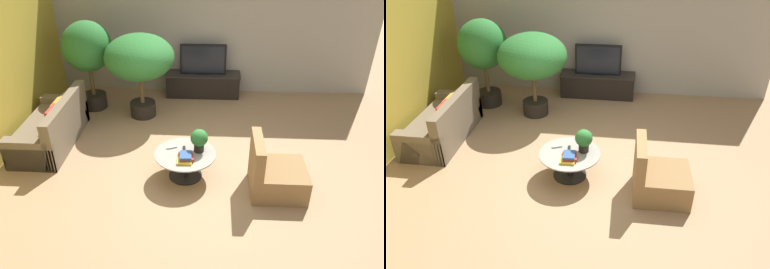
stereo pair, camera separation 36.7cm
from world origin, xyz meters
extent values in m
plane|color=#9E7A56|center=(0.00, 0.00, 0.00)|extent=(24.00, 24.00, 0.00)
cube|color=#A39E93|center=(0.00, 3.26, 1.50)|extent=(7.40, 0.12, 3.00)
cube|color=black|center=(0.01, 2.94, 0.26)|extent=(1.60, 0.48, 0.51)
cube|color=#2D2823|center=(0.01, 2.94, 0.50)|extent=(1.64, 0.50, 0.02)
cube|color=black|center=(0.01, 2.94, 0.84)|extent=(0.99, 0.08, 0.65)
cube|color=black|center=(0.01, 2.90, 0.84)|extent=(0.91, 0.00, 0.59)
cube|color=black|center=(0.01, 2.94, 0.52)|extent=(0.30, 0.13, 0.02)
cylinder|color=black|center=(-0.17, -0.08, 0.01)|extent=(0.52, 0.52, 0.02)
cylinder|color=black|center=(-0.17, -0.08, 0.20)|extent=(0.10, 0.10, 0.40)
cylinder|color=gray|center=(-0.17, -0.08, 0.41)|extent=(0.94, 0.94, 0.02)
cube|color=brown|center=(-2.63, 0.76, 0.21)|extent=(0.84, 1.79, 0.42)
cube|color=brown|center=(-2.29, 0.76, 0.63)|extent=(0.16, 1.79, 0.42)
cube|color=brown|center=(-2.63, 1.56, 0.27)|extent=(0.84, 0.20, 0.54)
cube|color=brown|center=(-2.63, -0.03, 0.27)|extent=(0.84, 0.20, 0.54)
cube|color=olive|center=(-2.45, 1.21, 0.57)|extent=(0.14, 0.34, 0.31)
cube|color=orange|center=(-2.45, 0.91, 0.59)|extent=(0.15, 0.37, 0.34)
cube|color=#B23328|center=(-2.45, 0.61, 0.59)|extent=(0.15, 0.38, 0.36)
cube|color=#B23328|center=(-2.45, 0.32, 0.55)|extent=(0.16, 0.29, 0.28)
cube|color=olive|center=(1.21, -0.36, 0.20)|extent=(0.80, 0.76, 0.40)
cube|color=olive|center=(0.88, -0.36, 0.63)|extent=(0.14, 0.76, 0.46)
cylinder|color=black|center=(-2.25, 2.21, 0.15)|extent=(0.51, 0.51, 0.30)
cylinder|color=brown|center=(-2.25, 2.21, 0.56)|extent=(0.08, 0.08, 0.53)
ellipsoid|color=#286B2D|center=(-2.25, 2.21, 1.32)|extent=(0.97, 0.97, 0.98)
cylinder|color=black|center=(-1.17, 1.90, 0.14)|extent=(0.51, 0.51, 0.29)
cylinder|color=brown|center=(-1.17, 1.90, 0.55)|extent=(0.08, 0.08, 0.52)
ellipsoid|color=#286B2D|center=(-1.17, 1.90, 1.23)|extent=(1.32, 1.32, 0.85)
cylinder|color=black|center=(0.04, -0.01, 0.48)|extent=(0.16, 0.16, 0.12)
sphere|color=#286B2D|center=(0.04, -0.01, 0.65)|extent=(0.27, 0.27, 0.27)
cube|color=gold|center=(-0.16, -0.26, 0.43)|extent=(0.22, 0.31, 0.03)
cube|color=#A32823|center=(-0.15, -0.24, 0.46)|extent=(0.24, 0.27, 0.03)
cube|color=#2D4C84|center=(-0.15, -0.26, 0.50)|extent=(0.19, 0.23, 0.04)
cube|color=black|center=(-0.19, 0.02, 0.43)|extent=(0.06, 0.16, 0.02)
cube|color=gray|center=(-0.39, 0.05, 0.43)|extent=(0.16, 0.10, 0.02)
camera|label=1|loc=(0.19, -4.80, 3.58)|focal=35.00mm
camera|label=2|loc=(0.56, -4.77, 3.58)|focal=35.00mm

